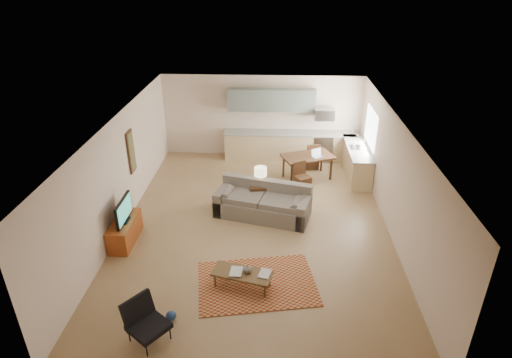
# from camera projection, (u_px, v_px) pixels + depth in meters

# --- Properties ---
(room) EXTENTS (9.00, 9.00, 9.00)m
(room) POSITION_uv_depth(u_px,v_px,m) (255.00, 177.00, 10.03)
(room) COLOR olive
(room) RESTS_ON ground
(kitchen_counter_back) EXTENTS (4.26, 0.64, 0.92)m
(kitchen_counter_back) POSITION_uv_depth(u_px,v_px,m) (289.00, 146.00, 14.12)
(kitchen_counter_back) COLOR tan
(kitchen_counter_back) RESTS_ON ground
(kitchen_counter_right) EXTENTS (0.64, 2.26, 0.92)m
(kitchen_counter_right) POSITION_uv_depth(u_px,v_px,m) (356.00, 161.00, 12.98)
(kitchen_counter_right) COLOR tan
(kitchen_counter_right) RESTS_ON ground
(kitchen_range) EXTENTS (0.62, 0.62, 0.90)m
(kitchen_range) POSITION_uv_depth(u_px,v_px,m) (322.00, 146.00, 14.08)
(kitchen_range) COLOR #A5A8AD
(kitchen_range) RESTS_ON ground
(kitchen_microwave) EXTENTS (0.62, 0.40, 0.35)m
(kitchen_microwave) POSITION_uv_depth(u_px,v_px,m) (325.00, 114.00, 13.60)
(kitchen_microwave) COLOR #A5A8AD
(kitchen_microwave) RESTS_ON room
(upper_cabinets) EXTENTS (2.80, 0.34, 0.70)m
(upper_cabinets) POSITION_uv_depth(u_px,v_px,m) (271.00, 100.00, 13.61)
(upper_cabinets) COLOR slate
(upper_cabinets) RESTS_ON room
(window_right) EXTENTS (0.02, 1.40, 1.05)m
(window_right) POSITION_uv_depth(u_px,v_px,m) (371.00, 128.00, 12.48)
(window_right) COLOR white
(window_right) RESTS_ON room
(wall_art_left) EXTENTS (0.06, 0.42, 1.10)m
(wall_art_left) POSITION_uv_depth(u_px,v_px,m) (131.00, 152.00, 10.88)
(wall_art_left) COLOR olive
(wall_art_left) RESTS_ON room
(triptych) EXTENTS (1.70, 0.04, 0.50)m
(triptych) POSITION_uv_depth(u_px,v_px,m) (259.00, 105.00, 13.84)
(triptych) COLOR beige
(triptych) RESTS_ON room
(rug) EXTENTS (2.61, 2.02, 0.02)m
(rug) POSITION_uv_depth(u_px,v_px,m) (257.00, 283.00, 8.70)
(rug) COLOR maroon
(rug) RESTS_ON floor
(sofa) EXTENTS (2.67, 1.67, 0.86)m
(sofa) POSITION_uv_depth(u_px,v_px,m) (263.00, 201.00, 10.87)
(sofa) COLOR #675D51
(sofa) RESTS_ON floor
(coffee_table) EXTENTS (1.27, 0.75, 0.36)m
(coffee_table) POSITION_uv_depth(u_px,v_px,m) (242.00, 280.00, 8.54)
(coffee_table) COLOR #4D361A
(coffee_table) RESTS_ON floor
(book_a) EXTENTS (0.28, 0.35, 0.03)m
(book_a) POSITION_uv_depth(u_px,v_px,m) (230.00, 271.00, 8.48)
(book_a) COLOR maroon
(book_a) RESTS_ON coffee_table
(book_b) EXTENTS (0.38, 0.42, 0.02)m
(book_b) POSITION_uv_depth(u_px,v_px,m) (260.00, 272.00, 8.45)
(book_b) COLOR navy
(book_b) RESTS_ON coffee_table
(vase) EXTENTS (0.25, 0.25, 0.18)m
(vase) POSITION_uv_depth(u_px,v_px,m) (247.00, 269.00, 8.44)
(vase) COLOR black
(vase) RESTS_ON coffee_table
(armchair) EXTENTS (0.96, 0.96, 0.78)m
(armchair) POSITION_uv_depth(u_px,v_px,m) (148.00, 323.00, 7.22)
(armchair) COLOR black
(armchair) RESTS_ON floor
(tv_credenza) EXTENTS (0.47, 1.21, 0.56)m
(tv_credenza) POSITION_uv_depth(u_px,v_px,m) (125.00, 231.00, 9.92)
(tv_credenza) COLOR #8F3C15
(tv_credenza) RESTS_ON floor
(tv) EXTENTS (0.09, 0.93, 0.56)m
(tv) POSITION_uv_depth(u_px,v_px,m) (123.00, 210.00, 9.66)
(tv) COLOR black
(tv) RESTS_ON tv_credenza
(console_table) EXTENTS (0.61, 0.45, 0.66)m
(console_table) POSITION_uv_depth(u_px,v_px,m) (260.00, 196.00, 11.29)
(console_table) COLOR #382112
(console_table) RESTS_ON floor
(table_lamp) EXTENTS (0.38, 0.38, 0.53)m
(table_lamp) POSITION_uv_depth(u_px,v_px,m) (260.00, 176.00, 11.03)
(table_lamp) COLOR beige
(table_lamp) RESTS_ON console_table
(dining_table) EXTENTS (1.67, 1.32, 0.74)m
(dining_table) POSITION_uv_depth(u_px,v_px,m) (307.00, 167.00, 12.84)
(dining_table) COLOR #382112
(dining_table) RESTS_ON floor
(dining_chair_near) EXTENTS (0.55, 0.56, 0.83)m
(dining_chair_near) POSITION_uv_depth(u_px,v_px,m) (303.00, 177.00, 12.15)
(dining_chair_near) COLOR #382112
(dining_chair_near) RESTS_ON floor
(dining_chair_far) EXTENTS (0.50, 0.51, 0.87)m
(dining_chair_far) POSITION_uv_depth(u_px,v_px,m) (311.00, 155.00, 13.47)
(dining_chair_far) COLOR #382112
(dining_chair_far) RESTS_ON floor
(laptop) EXTENTS (0.39, 0.36, 0.23)m
(laptop) POSITION_uv_depth(u_px,v_px,m) (318.00, 153.00, 12.52)
(laptop) COLOR #A5A8AD
(laptop) RESTS_ON dining_table
(soap_bottle) EXTENTS (0.12, 0.12, 0.19)m
(soap_bottle) POSITION_uv_depth(u_px,v_px,m) (355.00, 143.00, 12.82)
(soap_bottle) COLOR beige
(soap_bottle) RESTS_ON kitchen_counter_right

